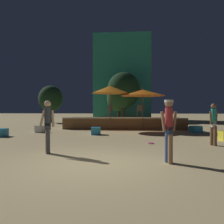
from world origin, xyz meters
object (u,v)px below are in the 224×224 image
object	(u,v)px
patio_umbrella_0	(143,93)
patio_umbrella_1	(110,90)
cube_seat_4	(196,129)
person_0	(48,124)
background_tree_0	(51,99)
cube_seat_2	(1,133)
bistro_chair_1	(110,110)
cube_seat_1	(41,129)
cube_seat_3	(96,131)
background_tree_1	(119,98)
person_2	(213,123)
bistro_chair_0	(139,110)
frisbee_disc	(151,143)
background_tree_2	(123,90)
person_1	(169,127)

from	to	relation	value
patio_umbrella_0	patio_umbrella_1	world-z (taller)	patio_umbrella_1
cube_seat_4	person_0	xyz separation A→B (m)	(-6.75, -6.87, 0.75)
patio_umbrella_0	background_tree_0	size ratio (longest dim) A/B	0.76
cube_seat_2	bistro_chair_1	bearing A→B (deg)	47.40
patio_umbrella_0	patio_umbrella_1	bearing A→B (deg)	-171.18
cube_seat_1	bistro_chair_1	bearing A→B (deg)	42.05
cube_seat_3	background_tree_1	distance (m)	13.97
patio_umbrella_1	person_2	xyz separation A→B (m)	(4.69, -5.65, -1.86)
patio_umbrella_1	bistro_chair_1	world-z (taller)	patio_umbrella_1
cube_seat_1	bistro_chair_1	size ratio (longest dim) A/B	0.69
bistro_chair_0	frisbee_disc	xyz separation A→B (m)	(0.22, -6.97, -1.38)
patio_umbrella_0	background_tree_2	world-z (taller)	background_tree_2
cube_seat_1	background_tree_1	xyz separation A→B (m)	(4.17, 12.89, 2.49)
cube_seat_3	person_1	world-z (taller)	person_1
patio_umbrella_1	cube_seat_3	distance (m)	3.55
background_tree_1	bistro_chair_1	bearing A→B (deg)	-90.99
cube_seat_3	person_1	size ratio (longest dim) A/B	0.34
patio_umbrella_0	cube_seat_1	distance (m)	7.10
person_0	frisbee_disc	size ratio (longest dim) A/B	6.61
patio_umbrella_0	patio_umbrella_1	distance (m)	2.25
cube_seat_3	person_2	distance (m)	6.25
bistro_chair_1	background_tree_0	size ratio (longest dim) A/B	0.23
background_tree_2	cube_seat_3	bearing A→B (deg)	-95.03
cube_seat_1	cube_seat_4	world-z (taller)	cube_seat_1
patio_umbrella_0	cube_seat_2	world-z (taller)	patio_umbrella_0
cube_seat_2	bistro_chair_0	xyz separation A→B (m)	(7.51, 5.26, 1.18)
background_tree_2	person_2	bearing A→B (deg)	-75.80
patio_umbrella_0	background_tree_1	world-z (taller)	background_tree_1
frisbee_disc	background_tree_0	distance (m)	16.33
frisbee_disc	cube_seat_2	bearing A→B (deg)	167.53
background_tree_2	patio_umbrella_0	bearing A→B (deg)	-80.90
bistro_chair_1	patio_umbrella_0	bearing A→B (deg)	109.24
person_0	background_tree_2	distance (m)	18.69
patio_umbrella_1	cube_seat_1	bearing A→B (deg)	-159.99
cube_seat_4	person_1	bearing A→B (deg)	-110.82
patio_umbrella_0	cube_seat_3	bearing A→B (deg)	-135.78
bistro_chair_0	cube_seat_3	bearing A→B (deg)	42.53
cube_seat_3	person_2	world-z (taller)	person_2
cube_seat_2	person_0	world-z (taller)	person_0
cube_seat_2	background_tree_0	bearing A→B (deg)	97.74
background_tree_2	person_1	bearing A→B (deg)	-84.54
cube_seat_1	cube_seat_2	xyz separation A→B (m)	(-1.29, -2.14, -0.00)
person_2	bistro_chair_1	world-z (taller)	bistro_chair_1
cube_seat_4	bistro_chair_1	xyz separation A→B (m)	(-5.61, 2.91, 1.19)
patio_umbrella_1	frisbee_disc	size ratio (longest dim) A/B	11.71
cube_seat_1	background_tree_0	distance (m)	10.03
bistro_chair_0	bistro_chair_1	size ratio (longest dim) A/B	1.00
cube_seat_4	person_1	distance (m)	8.43
person_0	background_tree_0	distance (m)	16.61
patio_umbrella_0	person_2	size ratio (longest dim) A/B	1.77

